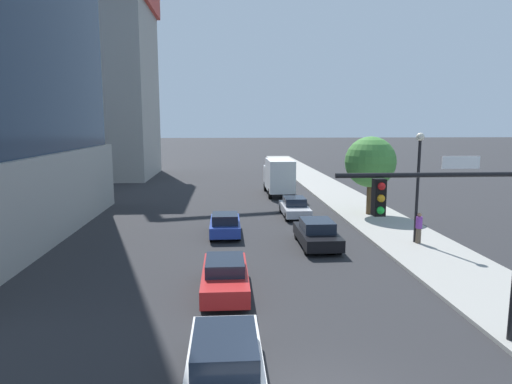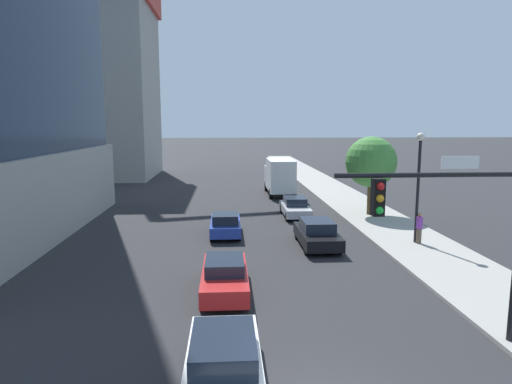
# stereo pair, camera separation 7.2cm
# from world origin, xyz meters

# --- Properties ---
(sidewalk) EXTENTS (4.53, 120.00, 0.15)m
(sidewalk) POSITION_xyz_m (8.05, 20.00, 0.07)
(sidewalk) COLOR #9E9B93
(sidewalk) RESTS_ON ground
(construction_building) EXTENTS (22.15, 14.45, 31.11)m
(construction_building) POSITION_xyz_m (-18.80, 48.00, 13.11)
(construction_building) COLOR #9E9B93
(construction_building) RESTS_ON ground
(traffic_light_pole) EXTENTS (5.62, 0.48, 5.59)m
(traffic_light_pole) POSITION_xyz_m (4.22, 2.74, 4.02)
(traffic_light_pole) COLOR black
(traffic_light_pole) RESTS_ON sidewalk
(street_lamp) EXTENTS (0.44, 0.44, 6.01)m
(street_lamp) POSITION_xyz_m (8.02, 13.96, 4.07)
(street_lamp) COLOR black
(street_lamp) RESTS_ON sidewalk
(street_tree) EXTENTS (3.62, 3.62, 5.60)m
(street_tree) POSITION_xyz_m (7.92, 21.71, 3.92)
(street_tree) COLOR brown
(street_tree) RESTS_ON sidewalk
(car_white) EXTENTS (1.90, 4.61, 1.44)m
(car_white) POSITION_xyz_m (-2.46, 1.09, 0.72)
(car_white) COLOR silver
(car_white) RESTS_ON ground
(car_red) EXTENTS (1.78, 4.70, 1.42)m
(car_red) POSITION_xyz_m (-2.46, 7.52, 0.71)
(car_red) COLOR red
(car_red) RESTS_ON ground
(car_blue) EXTENTS (1.77, 4.18, 1.43)m
(car_blue) POSITION_xyz_m (-2.46, 16.72, 0.69)
(car_blue) COLOR #233D9E
(car_blue) RESTS_ON ground
(car_black) EXTENTS (1.94, 4.59, 1.46)m
(car_black) POSITION_xyz_m (2.54, 14.01, 0.72)
(car_black) COLOR black
(car_black) RESTS_ON ground
(car_silver) EXTENTS (1.77, 4.52, 1.38)m
(car_silver) POSITION_xyz_m (2.54, 21.98, 0.67)
(car_silver) COLOR #B7B7BC
(car_silver) RESTS_ON ground
(box_truck) EXTENTS (2.28, 6.89, 3.40)m
(box_truck) POSITION_xyz_m (2.54, 31.66, 1.85)
(box_truck) COLOR silver
(box_truck) RESTS_ON ground
(pedestrian_purple_shirt) EXTENTS (0.34, 0.34, 1.70)m
(pedestrian_purple_shirt) POSITION_xyz_m (8.12, 13.73, 1.02)
(pedestrian_purple_shirt) COLOR brown
(pedestrian_purple_shirt) RESTS_ON sidewalk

